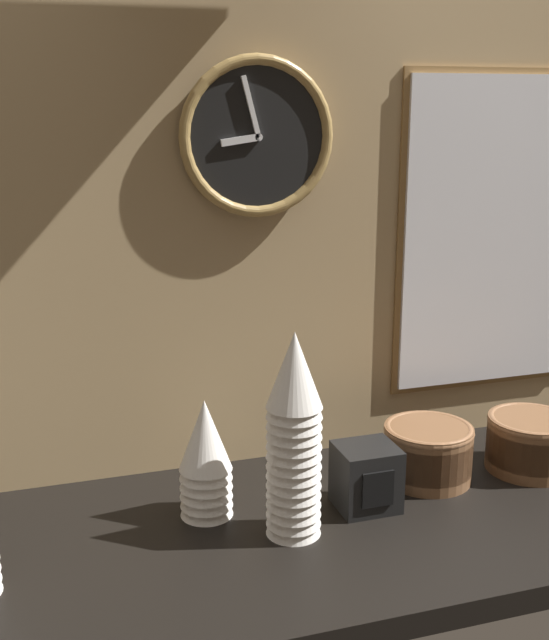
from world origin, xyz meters
The scene contains 9 objects.
ground_plane centered at (0.00, 0.00, -0.02)m, with size 1.60×0.56×0.04m, color black.
wall_tiled_back centered at (0.00, 0.27, 0.53)m, with size 1.60×0.03×1.05m.
cup_stack_center centered at (-0.08, 0.07, 0.10)m, with size 0.09×0.09×0.20m.
cup_stack_center_right centered at (0.04, -0.03, 0.17)m, with size 0.09×0.09×0.33m.
bowl_stack_right centered at (0.33, 0.07, 0.05)m, with size 0.16×0.16×0.10m.
bowl_stack_far_right centered at (0.53, 0.05, 0.05)m, with size 0.16×0.16×0.10m.
wall_clock centered at (0.06, 0.23, 0.60)m, with size 0.27×0.03×0.27m.
menu_board centered at (0.55, 0.24, 0.41)m, with size 0.41×0.01×0.62m.
napkin_dispenser centered at (0.18, 0.01, 0.05)m, with size 0.10×0.10×0.11m.
Camera 1 is at (-0.33, -1.11, 0.66)m, focal length 45.00 mm.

